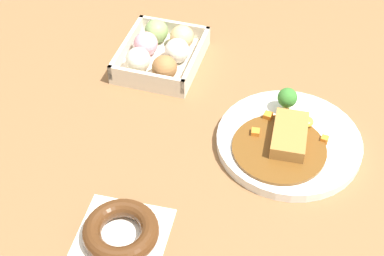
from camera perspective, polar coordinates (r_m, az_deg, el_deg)
name	(u,v)px	position (r m, az deg, el deg)	size (l,w,h in m)	color
ground_plane	(214,139)	(1.00, 2.25, -1.09)	(1.60, 1.60, 0.00)	brown
curry_plate	(288,140)	(1.00, 9.58, -1.21)	(0.25, 0.25, 0.07)	white
donut_box	(161,52)	(1.15, -3.13, 7.59)	(0.18, 0.15, 0.06)	beige
chocolate_ring_donut	(121,232)	(0.87, -7.12, -10.27)	(0.14, 0.14, 0.03)	white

